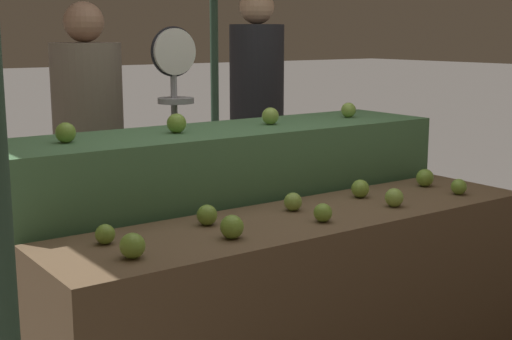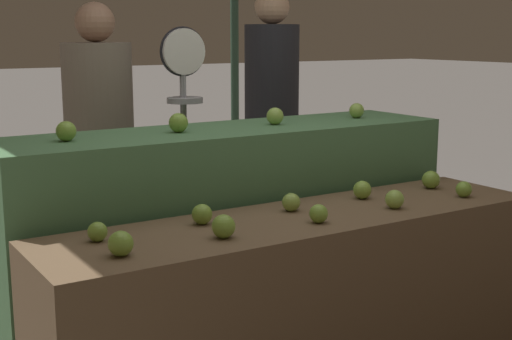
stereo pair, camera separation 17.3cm
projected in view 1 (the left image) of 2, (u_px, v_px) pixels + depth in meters
display_counter_front at (304, 302)px, 3.02m from camera, size 2.23×0.55×0.75m
display_counter_back at (227, 236)px, 3.47m from camera, size 2.23×0.55×1.05m
apple_front_0 at (132, 246)px, 2.38m from camera, size 0.09×0.09×0.09m
apple_front_1 at (232, 227)px, 2.61m from camera, size 0.09×0.09×0.09m
apple_front_2 at (323, 213)px, 2.85m from camera, size 0.08×0.08×0.08m
apple_front_3 at (394, 198)px, 3.10m from camera, size 0.08×0.08×0.08m
apple_front_4 at (459, 187)px, 3.33m from camera, size 0.07×0.07×0.07m
apple_front_5 at (105, 234)px, 2.55m from camera, size 0.07×0.07×0.07m
apple_front_6 at (207, 215)px, 2.80m from camera, size 0.08×0.08×0.08m
apple_front_7 at (293, 202)px, 3.03m from camera, size 0.08×0.08×0.08m
apple_front_8 at (360, 189)px, 3.27m from camera, size 0.08×0.08×0.08m
apple_front_9 at (425, 178)px, 3.51m from camera, size 0.09×0.09×0.09m
apple_back_0 at (66, 133)px, 2.92m from camera, size 0.08×0.08×0.08m
apple_back_1 at (177, 123)px, 3.21m from camera, size 0.09×0.09×0.09m
apple_back_2 at (270, 116)px, 3.51m from camera, size 0.08×0.08×0.08m
apple_back_3 at (348, 110)px, 3.81m from camera, size 0.08×0.08×0.08m
produce_scale at (175, 104)px, 3.93m from camera, size 0.27×0.20×1.54m
person_vendor_at_scale at (89, 133)px, 3.96m from camera, size 0.52×0.52×1.67m
person_customer_left at (257, 101)px, 4.91m from camera, size 0.44×0.44×1.79m
wooden_crate_side at (490, 246)px, 4.24m from camera, size 0.51×0.51×0.51m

